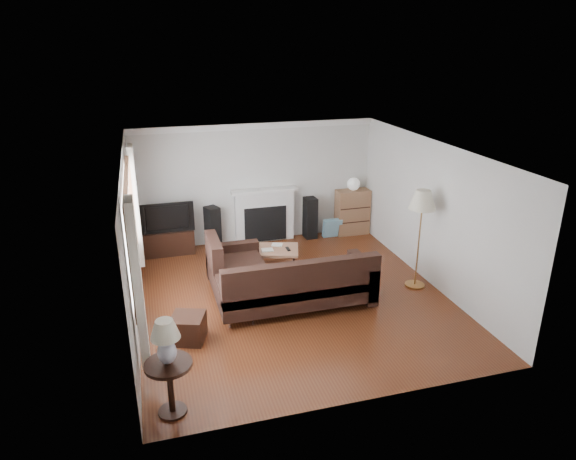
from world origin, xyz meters
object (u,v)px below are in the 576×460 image
object	(u,v)px
floor_lamp	(419,240)
side_table	(171,388)
coffee_table	(266,260)
bookshelf	(352,212)
sectional_sofa	(296,282)
tv_stand	(169,242)

from	to	relation	value
floor_lamp	side_table	bearing A→B (deg)	-153.67
coffee_table	bookshelf	bearing A→B (deg)	47.88
sectional_sofa	floor_lamp	size ratio (longest dim) A/B	1.55
tv_stand	bookshelf	bearing A→B (deg)	0.47
side_table	tv_stand	bearing A→B (deg)	86.62
bookshelf	coffee_table	size ratio (longest dim) A/B	0.85
sectional_sofa	side_table	world-z (taller)	sectional_sofa
bookshelf	sectional_sofa	distance (m)	3.55
sectional_sofa	floor_lamp	world-z (taller)	floor_lamp
sectional_sofa	coffee_table	distance (m)	1.44
tv_stand	bookshelf	distance (m)	3.98
bookshelf	coffee_table	xyz separation A→B (m)	(-2.29, -1.41, -0.27)
bookshelf	floor_lamp	xyz separation A→B (m)	(0.07, -2.71, 0.38)
side_table	bookshelf	bearing A→B (deg)	48.75
tv_stand	coffee_table	bearing A→B (deg)	-39.22
sectional_sofa	side_table	bearing A→B (deg)	-136.03
bookshelf	side_table	xyz separation A→B (m)	(-4.26, -4.86, -0.16)
tv_stand	coffee_table	xyz separation A→B (m)	(1.68, -1.37, -0.02)
sectional_sofa	coffee_table	xyz separation A→B (m)	(-0.14, 1.42, -0.21)
floor_lamp	sectional_sofa	bearing A→B (deg)	-177.12
tv_stand	sectional_sofa	size ratio (longest dim) A/B	0.36
bookshelf	side_table	world-z (taller)	bookshelf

